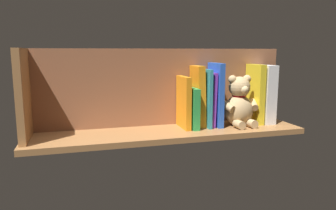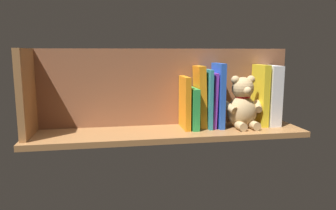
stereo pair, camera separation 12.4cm
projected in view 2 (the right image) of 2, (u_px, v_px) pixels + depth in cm
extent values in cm
cube|color=#9E6B3D|center=(168.00, 133.00, 126.33)|extent=(107.28, 24.87, 2.20)
cube|color=brown|center=(164.00, 87.00, 133.42)|extent=(107.28, 1.50, 31.76)
cube|color=#9E6B3D|center=(26.00, 93.00, 114.66)|extent=(2.40, 18.87, 31.76)
cube|color=silver|center=(270.00, 95.00, 134.26)|extent=(4.79, 12.53, 24.85)
cube|color=yellow|center=(260.00, 95.00, 133.72)|extent=(2.70, 12.22, 25.20)
ellipsoid|color=tan|center=(242.00, 112.00, 130.45)|extent=(12.80, 11.60, 12.79)
sphere|color=tan|center=(243.00, 88.00, 128.85)|extent=(8.79, 8.79, 8.79)
sphere|color=tan|center=(251.00, 80.00, 129.07)|extent=(3.40, 3.40, 3.40)
sphere|color=tan|center=(235.00, 80.00, 127.54)|extent=(3.40, 3.40, 3.40)
sphere|color=#DBB77F|center=(247.00, 91.00, 125.38)|extent=(3.40, 3.40, 3.40)
cylinder|color=tan|center=(258.00, 106.00, 129.96)|extent=(4.65, 6.87, 4.73)
cylinder|color=tan|center=(230.00, 107.00, 127.14)|extent=(5.26, 6.96, 4.73)
cylinder|color=tan|center=(254.00, 125.00, 126.69)|extent=(3.69, 5.00, 3.40)
cylinder|color=tan|center=(241.00, 126.00, 125.35)|extent=(3.69, 5.00, 3.40)
torus|color=red|center=(242.00, 97.00, 129.43)|extent=(6.19, 6.19, 1.00)
cube|color=blue|center=(218.00, 95.00, 130.22)|extent=(2.16, 12.77, 25.96)
cube|color=purple|center=(212.00, 100.00, 130.59)|extent=(2.14, 11.75, 22.22)
cube|color=teal|center=(207.00, 98.00, 129.62)|extent=(1.33, 12.78, 23.57)
cube|color=orange|center=(200.00, 97.00, 130.01)|extent=(3.84, 10.77, 24.98)
cube|color=green|center=(192.00, 108.00, 128.62)|extent=(2.69, 13.87, 16.27)
cube|color=orange|center=(185.00, 103.00, 128.02)|extent=(2.15, 13.24, 20.80)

